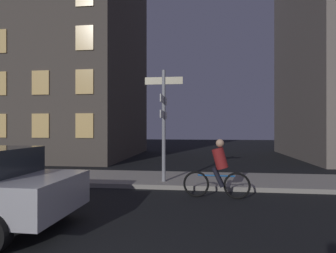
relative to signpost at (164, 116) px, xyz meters
name	(u,v)px	position (x,y,z in m)	size (l,w,h in m)	color
sidewalk_kerb	(156,179)	(-0.39, 0.76, -2.23)	(40.00, 2.72, 0.14)	gray
signpost	(164,116)	(0.00, 0.00, 0.00)	(1.26, 1.49, 3.68)	gray
cyclist	(218,171)	(1.70, -1.42, -1.55)	(1.82, 0.36, 1.61)	black
building_left_block	(50,39)	(-9.01, 8.64, 5.62)	(11.44, 9.57, 15.83)	#4C443D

